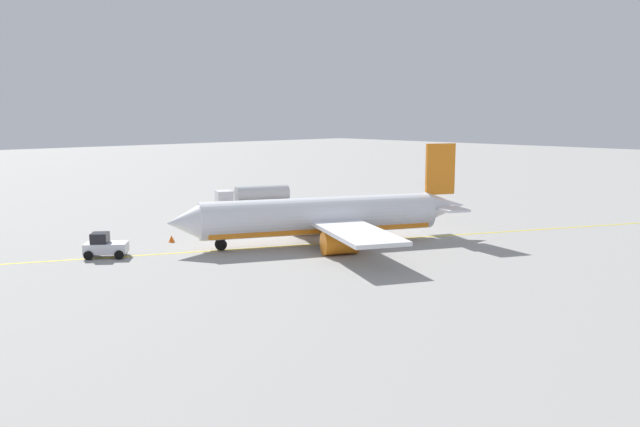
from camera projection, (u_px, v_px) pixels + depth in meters
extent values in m
plane|color=#9E9B96|center=(320.00, 244.00, 62.52)|extent=(400.00, 400.00, 0.00)
cylinder|color=white|center=(320.00, 216.00, 62.09)|extent=(22.64, 13.01, 3.58)
cube|color=orange|center=(320.00, 226.00, 62.24)|extent=(21.19, 11.88, 1.00)
cone|color=white|center=(185.00, 222.00, 58.14)|extent=(4.38, 4.48, 3.44)
cone|color=white|center=(445.00, 206.00, 66.18)|extent=(5.39, 4.66, 3.05)
cube|color=orange|center=(440.00, 169.00, 65.39)|extent=(3.06, 1.67, 5.20)
cube|color=white|center=(439.00, 206.00, 65.97)|extent=(5.70, 8.63, 0.24)
cube|color=white|center=(330.00, 220.00, 62.46)|extent=(15.51, 26.18, 0.36)
cylinder|color=orange|center=(340.00, 243.00, 57.52)|extent=(3.79, 3.25, 2.10)
cylinder|color=orange|center=(307.00, 224.00, 67.30)|extent=(3.79, 3.25, 2.10)
cylinder|color=#4C4C51|center=(221.00, 238.00, 59.38)|extent=(0.24, 0.24, 1.17)
cylinder|color=black|center=(221.00, 244.00, 59.47)|extent=(1.17, 0.82, 1.10)
cylinder|color=#4C4C51|center=(349.00, 236.00, 60.51)|extent=(0.24, 0.24, 1.17)
cylinder|color=black|center=(349.00, 242.00, 60.60)|extent=(1.17, 0.82, 1.10)
cylinder|color=#4C4C51|center=(331.00, 227.00, 65.40)|extent=(0.24, 0.24, 1.17)
cylinder|color=black|center=(331.00, 233.00, 65.49)|extent=(1.17, 0.82, 1.10)
cube|color=#2D2D33|center=(258.00, 204.00, 85.51)|extent=(10.13, 6.01, 0.30)
cube|color=silver|center=(224.00, 198.00, 83.76)|extent=(2.75, 2.97, 2.00)
cube|color=black|center=(217.00, 196.00, 83.39)|extent=(0.89, 1.92, 0.90)
cylinder|color=silver|center=(262.00, 194.00, 85.53)|extent=(7.45, 4.78, 2.30)
cylinder|color=black|center=(229.00, 208.00, 82.92)|extent=(1.15, 0.73, 1.10)
cylinder|color=black|center=(225.00, 205.00, 85.23)|extent=(1.15, 0.73, 1.10)
cylinder|color=black|center=(279.00, 205.00, 85.26)|extent=(1.15, 0.73, 1.10)
cylinder|color=black|center=(273.00, 203.00, 87.57)|extent=(1.15, 0.73, 1.10)
cube|color=silver|center=(106.00, 248.00, 56.57)|extent=(4.08, 3.77, 0.90)
cube|color=black|center=(100.00, 238.00, 56.38)|extent=(2.08, 2.12, 0.90)
cylinder|color=black|center=(124.00, 250.00, 57.74)|extent=(0.82, 0.72, 0.80)
cylinder|color=black|center=(119.00, 255.00, 55.78)|extent=(0.82, 0.72, 0.80)
cylinder|color=black|center=(94.00, 251.00, 57.49)|extent=(0.82, 0.72, 0.80)
cylinder|color=black|center=(88.00, 255.00, 55.53)|extent=(0.82, 0.72, 0.80)
cube|color=navy|center=(272.00, 213.00, 79.14)|extent=(0.44, 0.33, 0.85)
cube|color=yellow|center=(272.00, 207.00, 79.03)|extent=(0.53, 0.37, 0.60)
sphere|color=tan|center=(272.00, 204.00, 78.96)|extent=(0.24, 0.24, 0.24)
cone|color=#F2590F|center=(172.00, 239.00, 63.30)|extent=(0.62, 0.62, 0.69)
cube|color=yellow|center=(320.00, 244.00, 62.51)|extent=(72.58, 33.70, 0.01)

